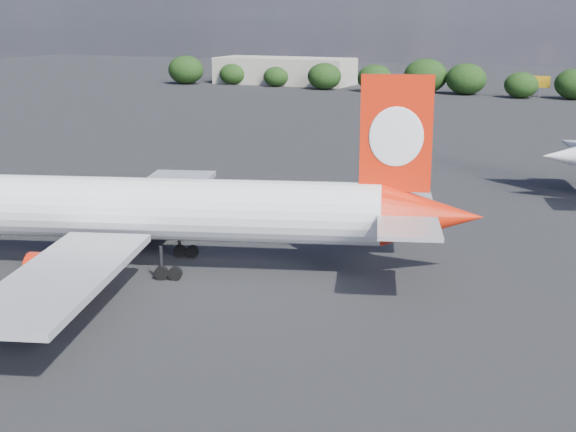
% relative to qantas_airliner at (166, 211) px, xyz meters
% --- Properties ---
extents(ground, '(500.00, 500.00, 0.00)m').
position_rel_qantas_airliner_xyz_m(ground, '(-1.11, 39.94, -5.05)').
color(ground, black).
rests_on(ground, ground).
extents(qantas_airliner, '(49.82, 47.81, 16.60)m').
position_rel_qantas_airliner_xyz_m(qantas_airliner, '(0.00, 0.00, 0.00)').
color(qantas_airliner, white).
rests_on(qantas_airliner, ground).
extents(terminal_building, '(42.00, 16.00, 8.00)m').
position_rel_qantas_airliner_xyz_m(terminal_building, '(-66.11, 171.94, -1.05)').
color(terminal_building, '#A39B8D').
rests_on(terminal_building, ground).
extents(highway_sign, '(6.00, 0.30, 4.50)m').
position_rel_qantas_airliner_xyz_m(highway_sign, '(-19.11, 155.94, -1.93)').
color(highway_sign, '#125C18').
rests_on(highway_sign, ground).
extents(billboard_yellow, '(5.00, 0.30, 5.50)m').
position_rel_qantas_airliner_xyz_m(billboard_yellow, '(10.89, 161.94, -1.18)').
color(billboard_yellow, orange).
rests_on(billboard_yellow, ground).
extents(horizon_treeline, '(208.85, 13.72, 9.29)m').
position_rel_qantas_airliner_xyz_m(horizon_treeline, '(8.61, 160.26, -1.07)').
color(horizon_treeline, black).
rests_on(horizon_treeline, ground).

